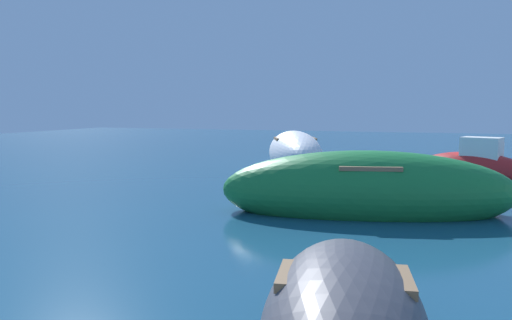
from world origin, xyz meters
TOP-DOWN VIEW (x-y plane):
  - moored_boat_0 at (-9.13, 6.35)m, footprint 6.00×3.02m
  - moored_boat_5 at (-12.63, 13.95)m, footprint 3.73×5.68m
  - moored_boat_7 at (-6.88, 11.80)m, footprint 3.37×2.19m

SIDE VIEW (x-z plane):
  - moored_boat_7 at x=-6.88m, z-range -0.39..1.10m
  - moored_boat_5 at x=-12.63m, z-range -0.36..1.24m
  - moored_boat_0 at x=-9.13m, z-range -0.36..1.25m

